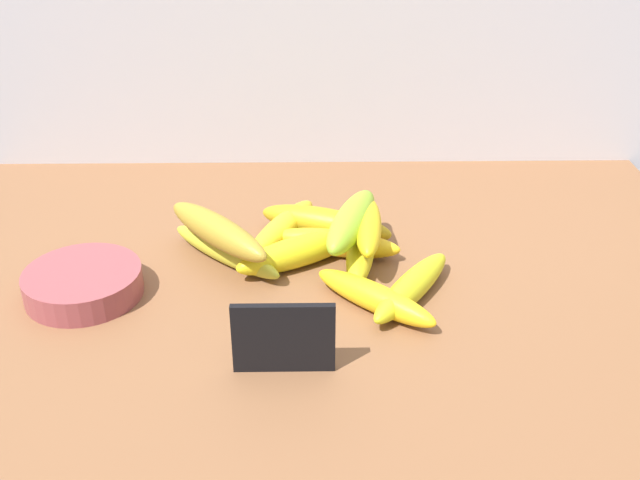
% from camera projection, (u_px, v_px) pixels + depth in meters
% --- Properties ---
extents(counter_top, '(1.10, 0.76, 0.03)m').
position_uv_depth(counter_top, '(320.00, 287.00, 0.99)').
color(counter_top, brown).
rests_on(counter_top, ground).
extents(chalkboard_sign, '(0.11, 0.02, 0.08)m').
position_uv_depth(chalkboard_sign, '(284.00, 340.00, 0.80)').
color(chalkboard_sign, black).
rests_on(chalkboard_sign, counter_top).
extents(fruit_bowl, '(0.15, 0.15, 0.03)m').
position_uv_depth(fruit_bowl, '(83.00, 283.00, 0.94)').
color(fruit_bowl, '#904146').
rests_on(fruit_bowl, counter_top).
extents(banana_0, '(0.11, 0.18, 0.04)m').
position_uv_depth(banana_0, '(282.00, 229.00, 1.06)').
color(banana_0, yellow).
rests_on(banana_0, counter_top).
extents(banana_1, '(0.06, 0.19, 0.04)m').
position_uv_depth(banana_1, '(361.00, 249.00, 1.01)').
color(banana_1, yellow).
rests_on(banana_1, counter_top).
extents(banana_2, '(0.18, 0.13, 0.04)m').
position_uv_depth(banana_2, '(299.00, 251.00, 1.00)').
color(banana_2, yellow).
rests_on(banana_2, counter_top).
extents(banana_3, '(0.18, 0.08, 0.04)m').
position_uv_depth(banana_3, '(335.00, 243.00, 1.03)').
color(banana_3, yellow).
rests_on(banana_3, counter_top).
extents(banana_4, '(0.17, 0.16, 0.03)m').
position_uv_depth(banana_4, '(226.00, 251.00, 1.01)').
color(banana_4, gold).
rests_on(banana_4, counter_top).
extents(banana_5, '(0.13, 0.17, 0.04)m').
position_uv_depth(banana_5, '(412.00, 287.00, 0.93)').
color(banana_5, gold).
rests_on(banana_5, counter_top).
extents(banana_6, '(0.20, 0.12, 0.04)m').
position_uv_depth(banana_6, '(325.00, 223.00, 1.07)').
color(banana_6, '#B49519').
rests_on(banana_6, counter_top).
extents(banana_7, '(0.15, 0.14, 0.04)m').
position_uv_depth(banana_7, '(375.00, 297.00, 0.91)').
color(banana_7, yellow).
rests_on(banana_7, counter_top).
extents(banana_8, '(0.10, 0.18, 0.04)m').
position_uv_depth(banana_8, '(352.00, 221.00, 1.00)').
color(banana_8, '#8BBC2A').
rests_on(banana_8, banana_1).
extents(banana_9, '(0.16, 0.18, 0.04)m').
position_uv_depth(banana_9, '(218.00, 231.00, 0.99)').
color(banana_9, '#A38528').
rests_on(banana_9, banana_4).
extents(banana_10, '(0.05, 0.16, 0.04)m').
position_uv_depth(banana_10, '(368.00, 226.00, 0.99)').
color(banana_10, yellow).
rests_on(banana_10, banana_1).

